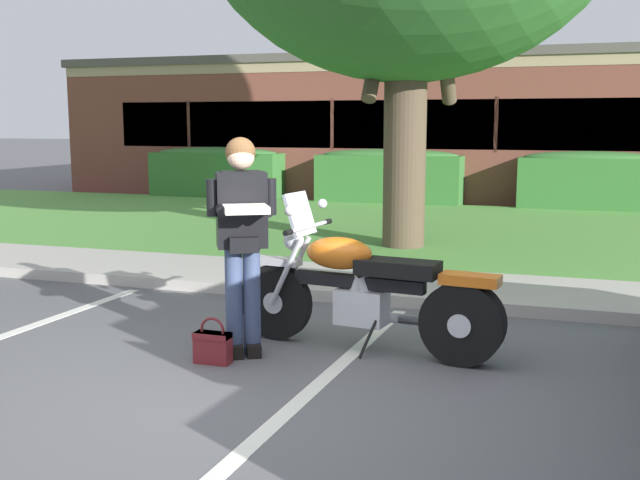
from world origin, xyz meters
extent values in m
plane|color=#565659|center=(0.00, 0.00, 0.00)|extent=(140.00, 140.00, 0.00)
cube|color=#ADA89E|center=(0.00, 2.62, 0.06)|extent=(60.00, 0.20, 0.12)
cube|color=#ADA89E|center=(0.00, 3.47, 0.04)|extent=(60.00, 1.50, 0.08)
cube|color=#518E3D|center=(0.00, 7.99, 0.03)|extent=(60.00, 7.53, 0.06)
cube|color=silver|center=(0.48, 0.20, 0.00)|extent=(0.30, 4.40, 0.01)
cylinder|color=black|center=(-0.23, 1.15, 0.32)|extent=(0.65, 0.18, 0.64)
cylinder|color=silver|center=(-0.23, 1.15, 0.32)|extent=(0.19, 0.14, 0.18)
cylinder|color=black|center=(1.36, 0.95, 0.32)|extent=(0.66, 0.26, 0.64)
cylinder|color=silver|center=(1.36, 0.95, 0.32)|extent=(0.20, 0.22, 0.18)
cube|color=silver|center=(-0.23, 1.15, 0.67)|extent=(0.45, 0.19, 0.06)
cube|color=orange|center=(1.41, 0.95, 0.66)|extent=(0.46, 0.25, 0.08)
cylinder|color=silver|center=(-0.10, 1.05, 0.60)|extent=(0.31, 0.08, 0.58)
cylinder|color=silver|center=(-0.08, 1.21, 0.60)|extent=(0.31, 0.08, 0.58)
sphere|color=silver|center=(-0.06, 1.13, 0.86)|extent=(0.17, 0.17, 0.17)
cylinder|color=silver|center=(0.08, 1.11, 0.98)|extent=(0.12, 0.72, 0.03)
cylinder|color=black|center=(0.04, 0.75, 0.98)|extent=(0.06, 0.10, 0.04)
cylinder|color=black|center=(0.13, 1.47, 0.98)|extent=(0.06, 0.10, 0.04)
sphere|color=silver|center=(0.02, 0.81, 1.14)|extent=(0.08, 0.08, 0.08)
sphere|color=silver|center=(0.10, 1.41, 1.14)|extent=(0.08, 0.08, 0.08)
cube|color=#B2BCC6|center=(0.00, 1.12, 1.08)|extent=(0.18, 0.37, 0.35)
cube|color=black|center=(0.52, 1.06, 0.56)|extent=(1.10, 0.23, 0.10)
ellipsoid|color=orange|center=(0.35, 1.08, 0.78)|extent=(0.60, 0.39, 0.26)
cube|color=black|center=(0.84, 1.02, 0.70)|extent=(0.67, 0.36, 0.12)
cube|color=silver|center=(0.55, 1.05, 0.36)|extent=(0.43, 0.29, 0.28)
cylinder|color=silver|center=(0.51, 1.06, 0.52)|extent=(0.19, 0.14, 0.21)
cylinder|color=silver|center=(0.58, 1.05, 0.52)|extent=(0.19, 0.14, 0.21)
cylinder|color=silver|center=(0.93, 1.15, 0.26)|extent=(0.61, 0.15, 0.08)
cylinder|color=silver|center=(1.13, 1.12, 0.26)|extent=(0.61, 0.15, 0.08)
cylinder|color=black|center=(0.65, 0.88, 0.15)|extent=(0.13, 0.11, 0.30)
cube|color=black|center=(-0.24, 0.67, 0.05)|extent=(0.22, 0.26, 0.10)
cube|color=black|center=(-0.36, 0.60, 0.05)|extent=(0.22, 0.26, 0.10)
cylinder|color=#3D4C70|center=(-0.25, 0.69, 0.43)|extent=(0.14, 0.14, 0.86)
cylinder|color=#3D4C70|center=(-0.37, 0.62, 0.43)|extent=(0.14, 0.14, 0.86)
cube|color=black|center=(-0.31, 0.65, 1.15)|extent=(0.44, 0.38, 0.58)
cube|color=black|center=(-0.31, 0.65, 1.42)|extent=(0.36, 0.32, 0.06)
sphere|color=beige|center=(-0.31, 0.65, 1.56)|extent=(0.21, 0.21, 0.21)
sphere|color=brown|center=(-0.31, 0.67, 1.59)|extent=(0.23, 0.23, 0.23)
cube|color=black|center=(-0.24, 0.54, 0.90)|extent=(0.24, 0.20, 0.12)
cylinder|color=black|center=(-0.09, 0.60, 1.17)|extent=(0.25, 0.34, 0.09)
cylinder|color=black|center=(-0.36, 0.43, 1.17)|extent=(0.25, 0.34, 0.09)
cylinder|color=black|center=(-0.11, 0.75, 1.25)|extent=(0.10, 0.10, 0.28)
cylinder|color=black|center=(-0.49, 0.53, 1.25)|extent=(0.10, 0.10, 0.28)
cube|color=beige|center=(-0.16, 0.39, 1.19)|extent=(0.44, 0.44, 0.05)
cube|color=maroon|center=(-0.44, 0.38, 0.12)|extent=(0.28, 0.12, 0.24)
cube|color=maroon|center=(-0.44, 0.37, 0.22)|extent=(0.28, 0.13, 0.04)
torus|color=maroon|center=(-0.44, 0.38, 0.26)|extent=(0.20, 0.02, 0.20)
cylinder|color=#4C3D2D|center=(-0.18, 5.95, 1.33)|extent=(0.60, 0.60, 2.67)
cylinder|color=#4C3D2D|center=(0.36, 5.95, 2.73)|extent=(0.21, 1.22, 1.34)
cylinder|color=#4C3D2D|center=(-0.60, 5.95, 2.74)|extent=(0.21, 1.02, 1.34)
cube|color=#336B2D|center=(-6.08, 11.97, 0.55)|extent=(3.25, 0.90, 1.10)
ellipsoid|color=#336B2D|center=(-6.08, 11.97, 1.10)|extent=(3.09, 0.84, 0.28)
cube|color=#336B2D|center=(-1.81, 11.97, 0.55)|extent=(3.26, 0.90, 1.10)
ellipsoid|color=#336B2D|center=(-1.81, 11.97, 1.10)|extent=(3.10, 0.84, 0.28)
cube|color=#336B2D|center=(2.45, 11.97, 0.55)|extent=(2.88, 0.90, 1.10)
ellipsoid|color=#336B2D|center=(2.45, 11.97, 1.10)|extent=(2.73, 0.84, 0.28)
cube|color=brown|center=(0.46, 17.87, 1.62)|extent=(21.99, 11.08, 3.24)
cube|color=#998466|center=(0.46, 12.38, 3.12)|extent=(21.99, 0.10, 0.24)
cube|color=#4C4742|center=(0.46, 17.87, 3.34)|extent=(22.21, 11.19, 0.20)
cube|color=#1E282D|center=(0.46, 12.37, 1.78)|extent=(18.69, 0.06, 1.10)
cube|color=brown|center=(-7.01, 12.36, 1.78)|extent=(0.08, 0.04, 1.20)
cube|color=brown|center=(-3.27, 12.36, 1.78)|extent=(0.08, 0.04, 1.20)
cube|color=brown|center=(0.46, 12.36, 1.78)|extent=(0.08, 0.04, 1.20)
camera|label=1|loc=(2.09, -4.63, 1.81)|focal=42.46mm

